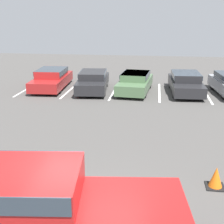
# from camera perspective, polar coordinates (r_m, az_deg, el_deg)

# --- Properties ---
(stall_stripe_a) EXTENTS (0.12, 4.70, 0.01)m
(stall_stripe_a) POSITION_cam_1_polar(r_m,az_deg,el_deg) (20.93, -14.95, 4.29)
(stall_stripe_a) COLOR white
(stall_stripe_a) RESTS_ON ground_plane
(stall_stripe_b) EXTENTS (0.12, 4.70, 0.01)m
(stall_stripe_b) POSITION_cam_1_polar(r_m,az_deg,el_deg) (20.03, -7.55, 4.14)
(stall_stripe_b) COLOR white
(stall_stripe_b) RESTS_ON ground_plane
(stall_stripe_c) EXTENTS (0.12, 4.70, 0.01)m
(stall_stripe_c) POSITION_cam_1_polar(r_m,az_deg,el_deg) (19.48, 0.41, 3.91)
(stall_stripe_c) COLOR white
(stall_stripe_c) RESTS_ON ground_plane
(stall_stripe_d) EXTENTS (0.12, 4.70, 0.01)m
(stall_stripe_d) POSITION_cam_1_polar(r_m,az_deg,el_deg) (19.32, 8.66, 3.60)
(stall_stripe_d) COLOR white
(stall_stripe_d) RESTS_ON ground_plane
(stall_stripe_e) EXTENTS (0.12, 4.70, 0.01)m
(stall_stripe_e) POSITION_cam_1_polar(r_m,az_deg,el_deg) (19.56, 16.87, 3.21)
(stall_stripe_e) COLOR white
(stall_stripe_e) RESTS_ON ground_plane
(pickup_truck) EXTENTS (5.83, 2.57, 1.77)m
(pickup_truck) POSITION_cam_1_polar(r_m,az_deg,el_deg) (6.62, -12.26, -17.28)
(pickup_truck) COLOR #A51919
(pickup_truck) RESTS_ON ground_plane
(parked_sedan_a) EXTENTS (2.05, 4.57, 1.24)m
(parked_sedan_a) POSITION_cam_1_polar(r_m,az_deg,el_deg) (20.40, -10.97, 6.10)
(parked_sedan_a) COLOR maroon
(parked_sedan_a) RESTS_ON ground_plane
(parked_sedan_b) EXTENTS (2.11, 4.39, 1.20)m
(parked_sedan_b) POSITION_cam_1_polar(r_m,az_deg,el_deg) (19.42, -3.49, 5.77)
(parked_sedan_b) COLOR #232326
(parked_sedan_b) RESTS_ON ground_plane
(parked_sedan_c) EXTENTS (2.08, 4.36, 1.18)m
(parked_sedan_c) POSITION_cam_1_polar(r_m,az_deg,el_deg) (19.14, 4.26, 5.55)
(parked_sedan_c) COLOR #4C6B47
(parked_sedan_c) RESTS_ON ground_plane
(parked_sedan_d) EXTENTS (1.94, 4.46, 1.23)m
(parked_sedan_d) POSITION_cam_1_polar(r_m,az_deg,el_deg) (19.37, 13.31, 5.34)
(parked_sedan_d) COLOR #232326
(parked_sedan_d) RESTS_ON ground_plane
(traffic_cone) EXTENTS (0.51, 0.51, 0.61)m
(traffic_cone) POSITION_cam_1_polar(r_m,az_deg,el_deg) (9.25, 18.46, -11.38)
(traffic_cone) COLOR black
(traffic_cone) RESTS_ON ground_plane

